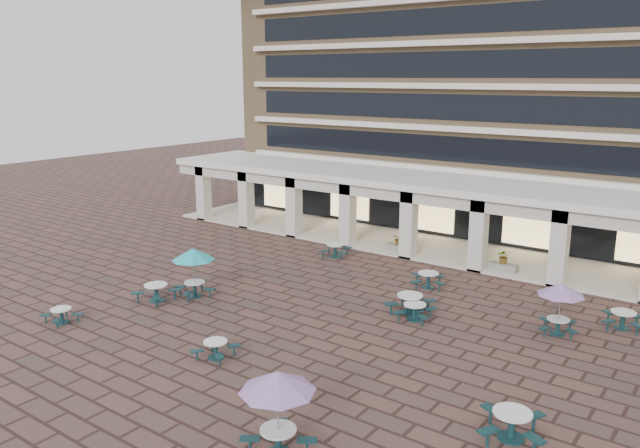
# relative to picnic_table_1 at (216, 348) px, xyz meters

# --- Properties ---
(ground) EXTENTS (120.00, 120.00, 0.00)m
(ground) POSITION_rel_picnic_table_1_xyz_m (1.54, 3.68, -0.41)
(ground) COLOR brown
(ground) RESTS_ON ground
(apartment_building) EXTENTS (40.00, 15.50, 25.20)m
(apartment_building) POSITION_rel_picnic_table_1_xyz_m (1.54, 29.14, 12.19)
(apartment_building) COLOR #9A7C57
(apartment_building) RESTS_ON ground
(retail_arcade) EXTENTS (42.00, 6.60, 4.40)m
(retail_arcade) POSITION_rel_picnic_table_1_xyz_m (1.54, 18.47, 2.59)
(retail_arcade) COLOR white
(retail_arcade) RESTS_ON ground
(picnic_table_1) EXTENTS (1.73, 1.73, 0.68)m
(picnic_table_1) POSITION_rel_picnic_table_1_xyz_m (0.00, 0.00, 0.00)
(picnic_table_1) COLOR #123338
(picnic_table_1) RESTS_ON ground
(picnic_table_3) EXTENTS (2.28, 2.28, 0.86)m
(picnic_table_3) POSITION_rel_picnic_table_1_xyz_m (10.81, 1.28, 0.11)
(picnic_table_3) COLOR #123338
(picnic_table_3) RESTS_ON ground
(picnic_table_4) EXTENTS (2.05, 2.05, 2.37)m
(picnic_table_4) POSITION_rel_picnic_table_1_xyz_m (-5.64, 4.18, 1.61)
(picnic_table_4) COLOR #123338
(picnic_table_4) RESTS_ON ground
(picnic_table_5) EXTENTS (1.51, 1.51, 0.65)m
(picnic_table_5) POSITION_rel_picnic_table_1_xyz_m (-7.79, -1.46, -0.02)
(picnic_table_5) COLOR #123338
(picnic_table_5) RESTS_ON ground
(picnic_table_6) EXTENTS (2.16, 2.16, 2.49)m
(picnic_table_6) POSITION_rel_picnic_table_1_xyz_m (5.81, -3.30, 1.71)
(picnic_table_6) COLOR #123338
(picnic_table_6) RESTS_ON ground
(picnic_table_7) EXTENTS (1.79, 1.79, 0.73)m
(picnic_table_7) POSITION_rel_picnic_table_1_xyz_m (4.25, 7.76, 0.03)
(picnic_table_7) COLOR #123338
(picnic_table_7) RESTS_ON ground
(picnic_table_8) EXTENTS (1.97, 1.97, 0.82)m
(picnic_table_8) POSITION_rel_picnic_table_1_xyz_m (-6.64, 2.68, 0.08)
(picnic_table_8) COLOR #123338
(picnic_table_8) RESTS_ON ground
(picnic_table_9) EXTENTS (2.13, 2.13, 0.77)m
(picnic_table_9) POSITION_rel_picnic_table_1_xyz_m (2.80, 11.96, 0.06)
(picnic_table_9) COLOR #123338
(picnic_table_9) RESTS_ON ground
(picnic_table_10) EXTENTS (2.04, 2.04, 0.86)m
(picnic_table_10) POSITION_rel_picnic_table_1_xyz_m (3.69, 8.36, 0.11)
(picnic_table_10) COLOR #123338
(picnic_table_10) RESTS_ON ground
(picnic_table_11) EXTENTS (1.89, 1.89, 2.18)m
(picnic_table_11) POSITION_rel_picnic_table_1_xyz_m (9.71, 9.83, 1.45)
(picnic_table_11) COLOR #123338
(picnic_table_11) RESTS_ON ground
(picnic_table_12) EXTENTS (2.02, 2.02, 0.76)m
(picnic_table_12) POSITION_rel_picnic_table_1_xyz_m (-4.05, 13.68, 0.05)
(picnic_table_12) COLOR #123338
(picnic_table_12) RESTS_ON ground
(picnic_table_13) EXTENTS (1.89, 1.89, 0.75)m
(picnic_table_13) POSITION_rel_picnic_table_1_xyz_m (11.73, 12.05, 0.04)
(picnic_table_13) COLOR #123338
(picnic_table_13) RESTS_ON ground
(planter_left) EXTENTS (1.50, 0.60, 1.25)m
(planter_left) POSITION_rel_picnic_table_1_xyz_m (-1.46, 16.58, 0.09)
(planter_left) COLOR gray
(planter_left) RESTS_ON ground
(planter_right) EXTENTS (1.50, 0.85, 1.31)m
(planter_right) POSITION_rel_picnic_table_1_xyz_m (4.96, 16.58, 0.14)
(planter_right) COLOR gray
(planter_right) RESTS_ON ground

